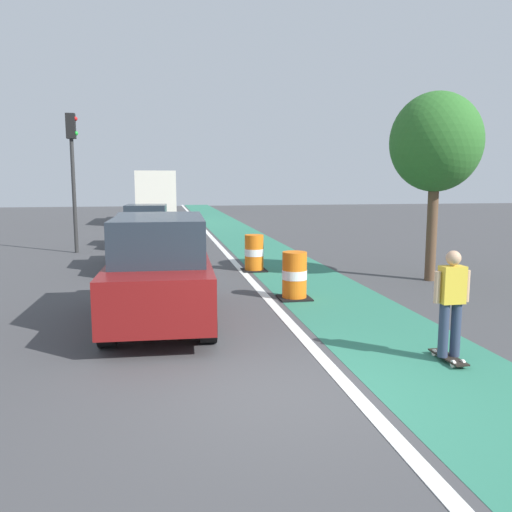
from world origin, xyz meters
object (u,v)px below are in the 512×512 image
traffic_barrel_mid (254,253)px  street_tree_sidewalk (436,143)px  parked_sedan_third (147,225)px  skateboarder_on_lane (451,302)px  delivery_truck_down_block (156,194)px  parked_suv_nearest (160,269)px  traffic_light_corner (73,158)px  parked_sedan_second (145,241)px  traffic_barrel_front (294,276)px

traffic_barrel_mid → street_tree_sidewalk: size_ratio=0.22×
street_tree_sidewalk → traffic_barrel_mid: bearing=152.2°
street_tree_sidewalk → parked_sedan_third: bearing=129.4°
parked_sedan_third → skateboarder_on_lane: bearing=-72.9°
skateboarder_on_lane → delivery_truck_down_block: 27.76m
traffic_barrel_mid → parked_sedan_third: bearing=115.0°
street_tree_sidewalk → parked_suv_nearest: bearing=-157.0°
parked_sedan_third → traffic_light_corner: (-2.55, -1.93, 2.67)m
delivery_truck_down_block → parked_sedan_third: bearing=-91.7°
parked_sedan_second → traffic_barrel_front: parked_sedan_second is taller
traffic_barrel_front → traffic_barrel_mid: 3.91m
delivery_truck_down_block → traffic_barrel_front: bearing=-82.0°
parked_suv_nearest → delivery_truck_down_block: delivery_truck_down_block is taller
parked_suv_nearest → parked_sedan_third: (-0.53, 12.49, -0.20)m
traffic_barrel_front → delivery_truck_down_block: (-3.20, 22.83, 1.31)m
street_tree_sidewalk → delivery_truck_down_block: bearing=109.2°
parked_sedan_second → street_tree_sidewalk: size_ratio=0.83×
traffic_light_corner → traffic_barrel_front: bearing=-56.0°
parked_suv_nearest → parked_sedan_third: parked_suv_nearest is taller
parked_suv_nearest → parked_sedan_second: parked_suv_nearest is taller
parked_sedan_third → street_tree_sidewalk: 12.52m
traffic_barrel_front → parked_sedan_third: bearing=107.9°
skateboarder_on_lane → traffic_barrel_mid: bearing=99.9°
delivery_truck_down_block → traffic_light_corner: (-2.90, -13.78, 1.65)m
parked_sedan_second → traffic_barrel_mid: bearing=-20.1°
traffic_barrel_front → delivery_truck_down_block: 23.09m
parked_sedan_third → street_tree_sidewalk: size_ratio=0.84×
parked_suv_nearest → traffic_barrel_mid: bearing=62.9°
parked_sedan_second → parked_sedan_third: 5.91m
skateboarder_on_lane → parked_sedan_third: 16.26m
parked_suv_nearest → traffic_barrel_front: bearing=26.6°
parked_sedan_third → traffic_barrel_mid: (3.30, -7.08, -0.30)m
skateboarder_on_lane → traffic_light_corner: traffic_light_corner is taller
parked_suv_nearest → traffic_light_corner: (-3.08, 10.56, 2.47)m
parked_sedan_third → traffic_barrel_front: parked_sedan_third is taller
parked_sedan_second → delivery_truck_down_block: (0.27, 17.76, 1.01)m
parked_suv_nearest → delivery_truck_down_block: bearing=90.4°
traffic_barrel_front → street_tree_sidewalk: 5.46m
skateboarder_on_lane → traffic_barrel_front: 4.74m
traffic_barrel_front → traffic_light_corner: (-6.10, 9.05, 2.97)m
skateboarder_on_lane → street_tree_sidewalk: bearing=64.1°
parked_sedan_second → street_tree_sidewalk: (7.66, -3.52, 2.83)m
traffic_barrel_mid → parked_suv_nearest: bearing=-117.1°
skateboarder_on_lane → traffic_barrel_mid: (-1.48, 8.46, -0.38)m
parked_sedan_second → delivery_truck_down_block: delivery_truck_down_block is taller
parked_suv_nearest → traffic_barrel_mid: 6.10m
parked_suv_nearest → street_tree_sidewalk: 8.27m
traffic_barrel_mid → delivery_truck_down_block: bearing=98.9°
delivery_truck_down_block → traffic_light_corner: bearing=-101.9°
parked_sedan_second → traffic_barrel_mid: 3.44m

